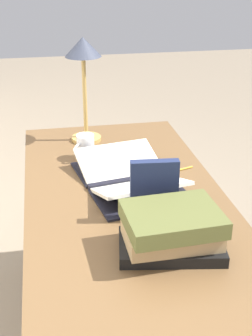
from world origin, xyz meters
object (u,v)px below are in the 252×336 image
object	(u,v)px
book_standing_upright	(154,191)
coffee_mug	(85,147)
pencil	(177,170)
open_book	(129,177)
book_stack_tall	(172,231)
reading_lamp	(83,61)

from	to	relation	value
book_standing_upright	coffee_mug	xyz separation A→B (m)	(0.52, 0.16, -0.05)
pencil	open_book	bearing A→B (deg)	107.64
book_stack_tall	reading_lamp	bearing A→B (deg)	9.16
book_standing_upright	pencil	bearing A→B (deg)	-22.36
book_stack_tall	pencil	size ratio (longest dim) A/B	2.36
open_book	reading_lamp	distance (m)	0.58
open_book	pencil	distance (m)	0.22
book_stack_tall	coffee_mug	distance (m)	0.72
reading_lamp	book_stack_tall	bearing A→B (deg)	-170.84
open_book	reading_lamp	bearing A→B (deg)	3.36
reading_lamp	coffee_mug	size ratio (longest dim) A/B	4.38
coffee_mug	pencil	bearing A→B (deg)	-118.43
reading_lamp	coffee_mug	xyz separation A→B (m)	(-0.21, 0.03, -0.30)
book_standing_upright	pencil	xyz separation A→B (m)	(0.33, -0.18, -0.10)
reading_lamp	pencil	world-z (taller)	reading_lamp
coffee_mug	pencil	distance (m)	0.39
book_stack_tall	book_standing_upright	bearing A→B (deg)	2.91
open_book	pencil	xyz separation A→B (m)	(0.07, -0.20, -0.02)
reading_lamp	pencil	size ratio (longest dim) A/B	3.37
coffee_mug	book_stack_tall	bearing A→B (deg)	-166.17
book_standing_upright	reading_lamp	distance (m)	0.78
book_stack_tall	open_book	bearing A→B (deg)	4.56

